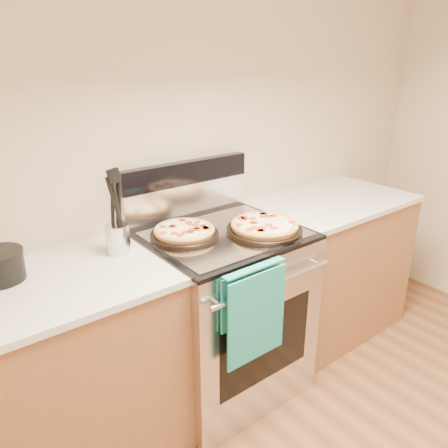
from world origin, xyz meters
TOP-DOWN VIEW (x-y plane):
  - wall_back at (0.00, 2.00)m, footprint 4.00×0.00m
  - range_body at (0.00, 1.65)m, footprint 0.76×0.68m
  - oven_window at (0.00, 1.31)m, footprint 0.56×0.01m
  - cooktop at (0.00, 1.65)m, footprint 0.76×0.68m
  - backsplash_lower at (0.00, 1.96)m, footprint 0.76×0.06m
  - backsplash_upper at (0.00, 1.96)m, footprint 0.76×0.06m
  - oven_handle at (0.00, 1.27)m, footprint 0.70×0.03m
  - dish_towel at (-0.12, 1.27)m, footprint 0.32×0.05m
  - foil_sheet at (0.00, 1.62)m, footprint 0.70×0.55m
  - cabinet_left at (-0.88, 1.68)m, footprint 1.00×0.62m
  - countertop_left at (-0.88, 1.68)m, footprint 1.02×0.64m
  - cabinet_right at (0.88, 1.68)m, footprint 1.00×0.62m
  - countertop_right at (0.88, 1.68)m, footprint 1.02×0.64m
  - pepperoni_pizza_back at (-0.18, 1.71)m, footprint 0.39×0.39m
  - pepperoni_pizza_front at (0.16, 1.52)m, footprint 0.49×0.49m
  - utensil_crock at (-0.49, 1.77)m, footprint 0.13×0.13m

SIDE VIEW (x-z plane):
  - cabinet_left at x=-0.88m, z-range 0.00..0.88m
  - cabinet_right at x=0.88m, z-range 0.00..0.88m
  - range_body at x=0.00m, z-range 0.00..0.90m
  - oven_window at x=0.00m, z-range 0.25..0.65m
  - dish_towel at x=-0.12m, z-range 0.49..0.91m
  - oven_handle at x=0.00m, z-range 0.79..0.81m
  - countertop_left at x=-0.88m, z-range 0.88..0.91m
  - countertop_right at x=0.88m, z-range 0.88..0.91m
  - cooktop at x=0.00m, z-range 0.90..0.92m
  - foil_sheet at x=0.00m, z-range 0.92..0.93m
  - pepperoni_pizza_back at x=-0.18m, z-range 0.93..0.97m
  - pepperoni_pizza_front at x=0.16m, z-range 0.93..0.98m
  - utensil_crock at x=-0.49m, z-range 0.91..1.04m
  - backsplash_lower at x=0.00m, z-range 0.92..1.10m
  - backsplash_upper at x=0.00m, z-range 1.10..1.22m
  - wall_back at x=0.00m, z-range -0.65..3.35m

